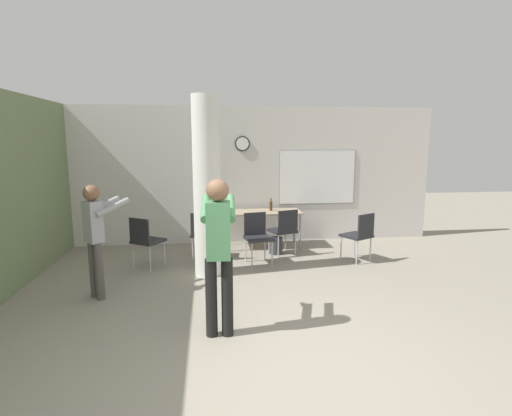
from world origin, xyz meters
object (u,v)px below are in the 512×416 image
person_watching_back (96,232)px  person_playing_front (218,245)px  chair_table_right (284,228)px  chair_table_front (257,234)px  chair_table_left (203,232)px  bottle_on_table (271,206)px  chair_mid_room (360,233)px  folding_table (260,214)px  chair_near_pillar (145,238)px

person_watching_back → person_playing_front: bearing=-37.9°
chair_table_right → chair_table_front: size_ratio=1.00×
chair_table_left → bottle_on_table: bearing=29.7°
chair_table_front → chair_table_left: bearing=161.8°
chair_table_left → person_watching_back: (-1.40, -1.61, 0.40)m
chair_mid_room → chair_table_front: bearing=175.6°
folding_table → chair_table_front: (-0.17, -1.01, -0.17)m
chair_near_pillar → person_playing_front: bearing=-64.9°
chair_near_pillar → person_watching_back: 1.36m
chair_near_pillar → chair_table_right: 2.48m
person_watching_back → chair_near_pillar: bearing=70.1°
chair_table_left → person_playing_front: 2.91m
folding_table → chair_table_left: bearing=-147.6°
chair_table_front → person_watching_back: person_watching_back is taller
chair_table_front → chair_table_left: (-0.93, 0.31, 0.00)m
chair_mid_room → chair_table_front: size_ratio=1.00×
chair_table_right → folding_table: bearing=122.3°
chair_table_left → person_playing_front: bearing=-86.0°
folding_table → person_watching_back: bearing=-137.3°
bottle_on_table → chair_table_front: bearing=-110.7°
chair_mid_room → person_watching_back: bearing=-164.2°
chair_near_pillar → chair_table_left: same height
chair_near_pillar → person_watching_back: person_watching_back is taller
chair_near_pillar → chair_mid_room: size_ratio=1.00×
chair_table_right → chair_mid_room: size_ratio=1.00×
chair_table_right → person_playing_front: (-1.28, -2.95, 0.51)m
chair_mid_room → person_watching_back: (-4.12, -1.16, 0.40)m
bottle_on_table → chair_near_pillar: bearing=-153.3°
folding_table → bottle_on_table: 0.29m
folding_table → chair_table_front: 1.04m
person_playing_front → chair_mid_room: bearing=43.7°
chair_near_pillar → folding_table: bearing=27.9°
person_watching_back → chair_mid_room: bearing=15.8°
chair_table_right → chair_table_left: (-1.48, -0.10, 0.00)m
person_watching_back → chair_table_left: bearing=49.0°
chair_near_pillar → chair_table_right: size_ratio=1.00×
chair_table_right → person_playing_front: size_ratio=0.50×
bottle_on_table → chair_near_pillar: size_ratio=0.29×
chair_near_pillar → person_playing_front: 2.77m
chair_mid_room → chair_table_front: same height
chair_table_right → chair_mid_room: same height
bottle_on_table → chair_table_right: bottle_on_table is taller
folding_table → chair_near_pillar: 2.33m
chair_mid_room → chair_table_front: (-1.79, 0.14, 0.00)m
chair_near_pillar → chair_mid_room: 3.68m
person_watching_back → chair_table_front: bearing=29.2°
folding_table → person_playing_front: bearing=-104.2°
folding_table → bottle_on_table: bearing=15.2°
chair_near_pillar → chair_table_right: bearing=11.2°
chair_table_front → chair_table_left: same height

